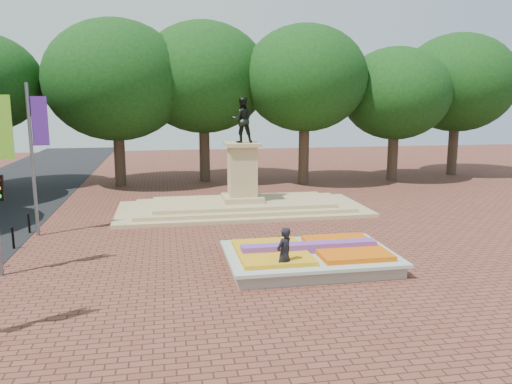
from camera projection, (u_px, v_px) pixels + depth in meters
ground at (272, 252)px, 20.74m from camera, size 90.00×90.00×0.00m
flower_bed at (310, 256)px, 18.92m from camera, size 6.30×4.30×0.91m
monument at (242, 196)px, 28.32m from camera, size 14.00×6.00×6.40m
tree_row_back at (252, 94)px, 37.37m from camera, size 44.80×8.80×10.43m
pedestrian at (284, 254)px, 17.31m from camera, size 0.83×0.78×1.90m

